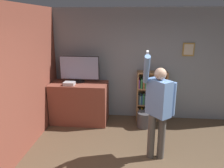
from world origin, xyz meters
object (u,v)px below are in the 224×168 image
object	(u,v)px
game_console	(69,84)
waste_bin	(145,120)
television	(79,69)
person	(158,106)
bookshelf	(148,97)

from	to	relation	value
game_console	waste_bin	bearing A→B (deg)	1.39
game_console	waste_bin	size ratio (longest dim) A/B	0.70
television	waste_bin	bearing A→B (deg)	-8.93
television	game_console	xyz separation A→B (m)	(-0.18, -0.29, -0.29)
waste_bin	game_console	bearing A→B (deg)	-178.61
television	person	distance (m)	2.26
game_console	person	distance (m)	2.22
person	waste_bin	size ratio (longest dim) A/B	5.58
bookshelf	television	bearing A→B (deg)	-174.14
game_console	bookshelf	xyz separation A→B (m)	(1.84, 0.46, -0.43)
person	waste_bin	xyz separation A→B (m)	(-0.15, 1.19, -0.83)
game_console	bookshelf	distance (m)	1.94
bookshelf	waste_bin	xyz separation A→B (m)	(-0.09, -0.42, -0.41)
game_console	person	xyz separation A→B (m)	(1.89, -1.15, -0.01)
waste_bin	bookshelf	bearing A→B (deg)	77.61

